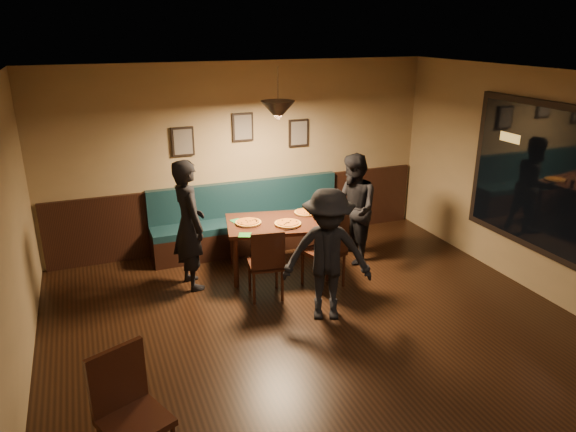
% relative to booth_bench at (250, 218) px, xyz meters
% --- Properties ---
extents(floor, '(7.00, 7.00, 0.00)m').
position_rel_booth_bench_xyz_m(floor, '(0.00, -3.20, -0.50)').
color(floor, black).
rests_on(floor, ground).
extents(ceiling, '(7.00, 7.00, 0.00)m').
position_rel_booth_bench_xyz_m(ceiling, '(0.00, -3.20, 2.30)').
color(ceiling, silver).
rests_on(ceiling, ground).
extents(wall_back, '(6.00, 0.00, 6.00)m').
position_rel_booth_bench_xyz_m(wall_back, '(0.00, 0.30, 0.90)').
color(wall_back, '#8C704F').
rests_on(wall_back, ground).
extents(wainscot, '(5.88, 0.06, 1.00)m').
position_rel_booth_bench_xyz_m(wainscot, '(0.00, 0.27, 0.00)').
color(wainscot, black).
rests_on(wainscot, ground).
extents(booth_bench, '(3.00, 0.60, 1.00)m').
position_rel_booth_bench_xyz_m(booth_bench, '(0.00, 0.00, 0.00)').
color(booth_bench, '#0F232D').
rests_on(booth_bench, ground).
extents(window_frame, '(0.06, 2.56, 1.86)m').
position_rel_booth_bench_xyz_m(window_frame, '(2.96, -2.70, 1.00)').
color(window_frame, black).
rests_on(window_frame, wall_right).
extents(window_glass, '(0.00, 2.40, 2.40)m').
position_rel_booth_bench_xyz_m(window_glass, '(2.93, -2.70, 1.00)').
color(window_glass, black).
rests_on(window_glass, wall_right).
extents(picture_left, '(0.32, 0.04, 0.42)m').
position_rel_booth_bench_xyz_m(picture_left, '(-0.90, 0.27, 1.20)').
color(picture_left, black).
rests_on(picture_left, wall_back).
extents(picture_center, '(0.32, 0.04, 0.42)m').
position_rel_booth_bench_xyz_m(picture_center, '(0.00, 0.27, 1.35)').
color(picture_center, black).
rests_on(picture_center, wall_back).
extents(picture_right, '(0.32, 0.04, 0.42)m').
position_rel_booth_bench_xyz_m(picture_right, '(0.90, 0.27, 1.20)').
color(picture_right, black).
rests_on(picture_right, wall_back).
extents(pendant_lamp, '(0.44, 0.44, 0.25)m').
position_rel_booth_bench_xyz_m(pendant_lamp, '(0.11, -0.93, 1.75)').
color(pendant_lamp, black).
rests_on(pendant_lamp, ceiling).
extents(dining_table, '(1.56, 1.18, 0.75)m').
position_rel_booth_bench_xyz_m(dining_table, '(0.11, -0.93, -0.12)').
color(dining_table, black).
rests_on(dining_table, floor).
extents(chair_near_left, '(0.47, 0.47, 0.94)m').
position_rel_booth_bench_xyz_m(chair_near_left, '(-0.29, -1.54, -0.03)').
color(chair_near_left, black).
rests_on(chair_near_left, floor).
extents(chair_near_right, '(0.56, 0.56, 1.02)m').
position_rel_booth_bench_xyz_m(chair_near_right, '(0.51, -1.54, 0.01)').
color(chair_near_right, black).
rests_on(chair_near_right, floor).
extents(diner_left, '(0.50, 0.68, 1.72)m').
position_rel_booth_bench_xyz_m(diner_left, '(-1.10, -0.90, 0.36)').
color(diner_left, black).
rests_on(diner_left, floor).
extents(diner_right, '(0.71, 0.86, 1.59)m').
position_rel_booth_bench_xyz_m(diner_right, '(1.25, -0.95, 0.30)').
color(diner_right, black).
rests_on(diner_right, floor).
extents(diner_front, '(1.17, 0.93, 1.58)m').
position_rel_booth_bench_xyz_m(diner_front, '(0.21, -2.28, 0.29)').
color(diner_front, black).
rests_on(diner_front, floor).
extents(pizza_a, '(0.37, 0.37, 0.04)m').
position_rel_booth_bench_xyz_m(pizza_a, '(-0.30, -0.86, 0.27)').
color(pizza_a, orange).
rests_on(pizza_a, dining_table).
extents(pizza_b, '(0.47, 0.47, 0.04)m').
position_rel_booth_bench_xyz_m(pizza_b, '(0.19, -1.10, 0.27)').
color(pizza_b, orange).
rests_on(pizza_b, dining_table).
extents(pizza_c, '(0.38, 0.38, 0.04)m').
position_rel_booth_bench_xyz_m(pizza_c, '(0.59, -0.76, 0.27)').
color(pizza_c, orange).
rests_on(pizza_c, dining_table).
extents(soda_glass, '(0.07, 0.07, 0.13)m').
position_rel_booth_bench_xyz_m(soda_glass, '(0.68, -1.19, 0.32)').
color(soda_glass, black).
rests_on(soda_glass, dining_table).
extents(tabasco_bottle, '(0.03, 0.03, 0.12)m').
position_rel_booth_bench_xyz_m(tabasco_bottle, '(0.62, -1.02, 0.31)').
color(tabasco_bottle, '#A52505').
rests_on(tabasco_bottle, dining_table).
extents(napkin_a, '(0.17, 0.17, 0.01)m').
position_rel_booth_bench_xyz_m(napkin_a, '(-0.42, -0.70, 0.25)').
color(napkin_a, '#1D6E37').
rests_on(napkin_a, dining_table).
extents(napkin_b, '(0.20, 0.20, 0.01)m').
position_rel_booth_bench_xyz_m(napkin_b, '(-0.46, -1.24, 0.25)').
color(napkin_b, '#217C26').
rests_on(napkin_b, dining_table).
extents(cutlery_set, '(0.20, 0.03, 0.00)m').
position_rel_booth_bench_xyz_m(cutlery_set, '(0.05, -1.29, 0.25)').
color(cutlery_set, silver).
rests_on(cutlery_set, dining_table).
extents(cafe_chair_far, '(0.60, 0.60, 1.03)m').
position_rel_booth_bench_xyz_m(cafe_chair_far, '(-2.13, -3.89, 0.01)').
color(cafe_chair_far, black).
rests_on(cafe_chair_far, floor).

